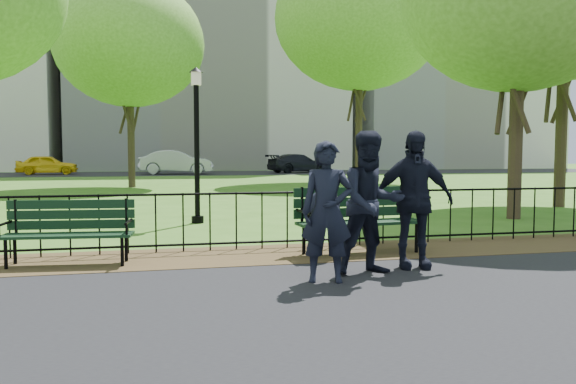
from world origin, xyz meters
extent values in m
plane|color=#356119|center=(0.00, 0.00, 0.00)|extent=(120.00, 120.00, 0.00)
cube|color=black|center=(0.00, -3.40, 0.01)|extent=(60.00, 9.20, 0.01)
cube|color=#3E2D19|center=(0.00, 1.50, 0.01)|extent=(60.00, 1.60, 0.01)
cube|color=black|center=(0.00, 35.00, 0.01)|extent=(70.00, 9.00, 0.01)
cylinder|color=black|center=(0.00, 2.00, 0.88)|extent=(24.00, 0.04, 0.04)
cylinder|color=black|center=(0.00, 2.00, 0.12)|extent=(24.00, 0.04, 0.04)
cylinder|color=black|center=(0.00, 2.00, 0.45)|extent=(0.02, 0.02, 0.90)
cube|color=beige|center=(2.00, 48.00, 15.00)|extent=(24.00, 15.00, 30.00)
cube|color=silver|center=(26.00, 48.00, 12.00)|extent=(20.00, 15.00, 24.00)
cube|color=black|center=(0.34, 1.25, 0.47)|extent=(1.93, 0.67, 0.04)
cube|color=black|center=(0.31, 1.52, 0.84)|extent=(1.89, 0.21, 0.47)
cylinder|color=black|center=(-0.46, 0.99, 0.24)|extent=(0.05, 0.05, 0.47)
cylinder|color=black|center=(1.17, 1.14, 0.24)|extent=(0.05, 0.05, 0.47)
cylinder|color=black|center=(-0.50, 1.37, 0.24)|extent=(0.05, 0.05, 0.47)
cylinder|color=black|center=(1.14, 1.51, 0.24)|extent=(0.05, 0.05, 0.47)
cylinder|color=black|center=(-0.55, 1.17, 0.66)|extent=(0.10, 0.59, 0.04)
cylinder|color=black|center=(1.23, 1.33, 0.66)|extent=(0.10, 0.59, 0.04)
ellipsoid|color=black|center=(-0.27, 1.09, 0.74)|extent=(0.48, 0.36, 0.50)
cube|color=black|center=(-3.72, 1.29, 0.42)|extent=(1.70, 0.60, 0.04)
cube|color=black|center=(-3.70, 1.52, 0.73)|extent=(1.66, 0.19, 0.42)
cylinder|color=black|center=(-4.46, 1.19, 0.21)|extent=(0.05, 0.05, 0.42)
cylinder|color=black|center=(-3.02, 1.05, 0.21)|extent=(0.05, 0.05, 0.42)
cylinder|color=black|center=(-4.43, 1.52, 0.21)|extent=(0.05, 0.05, 0.42)
cylinder|color=black|center=(-2.99, 1.38, 0.21)|extent=(0.05, 0.05, 0.42)
cylinder|color=black|center=(-4.51, 1.36, 0.58)|extent=(0.09, 0.52, 0.04)
cylinder|color=black|center=(-2.94, 1.21, 0.58)|extent=(0.09, 0.52, 0.04)
cylinder|color=black|center=(-1.76, 5.55, 0.07)|extent=(0.26, 0.26, 0.15)
cylinder|color=black|center=(-1.76, 5.55, 1.48)|extent=(0.11, 0.11, 2.96)
cube|color=beige|center=(-1.76, 5.55, 3.05)|extent=(0.20, 0.20, 0.28)
cone|color=black|center=(-1.76, 5.55, 3.24)|extent=(0.30, 0.30, 0.11)
cylinder|color=#2D2116|center=(5.32, 4.77, 1.56)|extent=(0.32, 0.32, 3.13)
cylinder|color=#2D2116|center=(8.30, 7.00, 1.90)|extent=(0.31, 0.31, 3.81)
cylinder|color=#2D2116|center=(-3.73, 18.76, 1.90)|extent=(0.31, 0.31, 3.79)
ellipsoid|color=#548A29|center=(-3.73, 18.76, 6.19)|extent=(6.39, 6.39, 5.43)
cylinder|color=#2D2116|center=(7.24, 20.33, 2.52)|extent=(0.35, 0.35, 5.03)
ellipsoid|color=#548A29|center=(7.24, 20.33, 8.21)|extent=(8.47, 8.47, 7.20)
imported|color=black|center=(-0.66, -0.35, 0.82)|extent=(0.67, 0.52, 1.62)
imported|color=black|center=(-0.01, -0.07, 0.89)|extent=(0.88, 0.50, 1.75)
imported|color=black|center=(0.65, 0.17, 0.90)|extent=(1.09, 0.60, 1.77)
imported|color=yellow|center=(-10.09, 34.68, 0.69)|extent=(4.04, 1.81, 1.35)
imported|color=#A1A4A9|center=(-1.41, 33.30, 0.85)|extent=(5.22, 2.26, 1.67)
imported|color=black|center=(7.60, 34.40, 0.71)|extent=(5.17, 3.22, 1.40)
camera|label=1|loc=(-2.52, -6.49, 1.50)|focal=35.00mm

